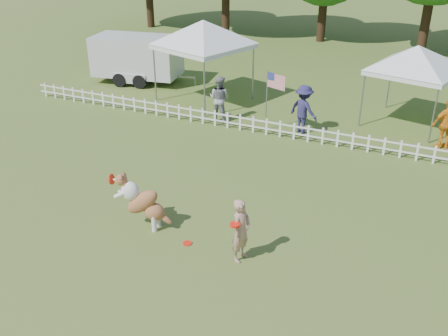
% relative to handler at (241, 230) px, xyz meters
% --- Properties ---
extents(ground, '(120.00, 120.00, 0.00)m').
position_rel_handler_xyz_m(ground, '(-1.25, -0.05, -0.75)').
color(ground, '#3C5C1D').
rests_on(ground, ground).
extents(picket_fence, '(22.00, 0.08, 0.60)m').
position_rel_handler_xyz_m(picket_fence, '(-1.25, 6.95, -0.45)').
color(picket_fence, white).
rests_on(picket_fence, ground).
extents(handler, '(0.43, 0.59, 1.49)m').
position_rel_handler_xyz_m(handler, '(0.00, 0.00, 0.00)').
color(handler, tan).
rests_on(handler, ground).
extents(dog, '(1.42, 0.70, 1.40)m').
position_rel_handler_xyz_m(dog, '(-2.64, 0.19, -0.05)').
color(dog, brown).
rests_on(dog, ground).
extents(frisbee_on_turf, '(0.23, 0.23, 0.02)m').
position_rel_handler_xyz_m(frisbee_on_turf, '(-1.35, -0.00, -0.74)').
color(frisbee_on_turf, red).
rests_on(frisbee_on_turf, ground).
extents(canopy_tent_left, '(3.88, 3.88, 3.19)m').
position_rel_handler_xyz_m(canopy_tent_left, '(-5.68, 9.42, 0.85)').
color(canopy_tent_left, white).
rests_on(canopy_tent_left, ground).
extents(canopy_tent_right, '(3.30, 3.30, 2.83)m').
position_rel_handler_xyz_m(canopy_tent_right, '(2.30, 10.10, 0.67)').
color(canopy_tent_right, white).
rests_on(canopy_tent_right, ground).
extents(cargo_trailer, '(5.13, 2.94, 2.13)m').
position_rel_handler_xyz_m(cargo_trailer, '(-9.66, 10.48, 0.32)').
color(cargo_trailer, silver).
rests_on(cargo_trailer, ground).
extents(flag_pole, '(0.81, 0.38, 2.18)m').
position_rel_handler_xyz_m(flag_pole, '(-2.18, 7.35, 0.34)').
color(flag_pole, gray).
rests_on(flag_pole, ground).
extents(spectator_a, '(0.86, 0.69, 1.69)m').
position_rel_handler_xyz_m(spectator_a, '(-4.10, 7.55, 0.10)').
color(spectator_a, gray).
rests_on(spectator_a, ground).
extents(spectator_b, '(1.27, 1.01, 1.72)m').
position_rel_handler_xyz_m(spectator_b, '(-0.92, 7.68, 0.11)').
color(spectator_b, '#282550').
rests_on(spectator_b, ground).
extents(spectator_c, '(1.06, 0.88, 1.69)m').
position_rel_handler_xyz_m(spectator_c, '(3.68, 8.33, 0.10)').
color(spectator_c, orange).
rests_on(spectator_c, ground).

